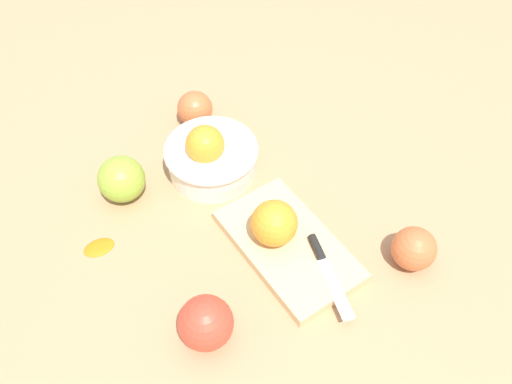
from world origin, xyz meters
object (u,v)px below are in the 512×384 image
at_px(bowl, 211,156).
at_px(knife, 324,264).
at_px(orange_on_board, 274,223).
at_px(apple_back_right, 414,249).
at_px(apple_front_right, 206,323).
at_px(cutting_board, 288,246).
at_px(apple_back_left, 195,109).
at_px(apple_front_left, 121,179).

bearing_deg(bowl, knife, -7.17).
relative_size(bowl, orange_on_board, 2.25).
bearing_deg(apple_back_right, knife, -129.29).
height_order(orange_on_board, apple_front_right, orange_on_board).
xyz_separation_m(orange_on_board, apple_back_right, (0.19, 0.12, -0.02)).
bearing_deg(cutting_board, knife, 2.67).
xyz_separation_m(apple_front_right, apple_back_left, (-0.35, 0.31, -0.01)).
distance_m(cutting_board, apple_back_left, 0.36).
bearing_deg(cutting_board, apple_front_right, -87.05).
bearing_deg(orange_on_board, apple_front_right, -79.38).
bearing_deg(cutting_board, apple_back_right, 35.34).
bearing_deg(apple_front_right, orange_on_board, 100.62).
relative_size(orange_on_board, apple_front_right, 0.94).
height_order(orange_on_board, apple_back_right, orange_on_board).
relative_size(bowl, knife, 1.21).
bearing_deg(apple_front_left, apple_front_right, -16.94).
xyz_separation_m(bowl, knife, (0.29, -0.04, -0.02)).
bearing_deg(bowl, apple_front_left, -117.14).
height_order(cutting_board, apple_back_left, apple_back_left).
bearing_deg(knife, apple_back_right, 50.71).
bearing_deg(orange_on_board, bowl, 166.17).
height_order(cutting_board, apple_front_right, apple_front_right).
bearing_deg(apple_back_left, cutting_board, -18.54).
bearing_deg(apple_front_right, knife, 73.26).
distance_m(orange_on_board, apple_back_right, 0.23).
height_order(knife, apple_front_right, apple_front_right).
bearing_deg(orange_on_board, apple_front_left, -159.98).
bearing_deg(apple_back_left, bowl, -31.81).
bearing_deg(apple_front_right, apple_back_right, 64.10).
distance_m(bowl, cutting_board, 0.23).
xyz_separation_m(apple_front_right, apple_front_left, (-0.30, 0.09, 0.00)).
bearing_deg(apple_back_right, orange_on_board, -146.78).
distance_m(bowl, orange_on_board, 0.20).
distance_m(orange_on_board, apple_back_left, 0.34).
height_order(cutting_board, orange_on_board, orange_on_board).
bearing_deg(orange_on_board, knife, 6.62).
relative_size(apple_front_right, apple_back_left, 1.16).
height_order(bowl, apple_back_left, bowl).
distance_m(bowl, apple_back_right, 0.39).
height_order(knife, apple_back_left, apple_back_left).
xyz_separation_m(apple_front_right, apple_back_right, (0.15, 0.31, -0.00)).
bearing_deg(apple_front_left, cutting_board, 19.77).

